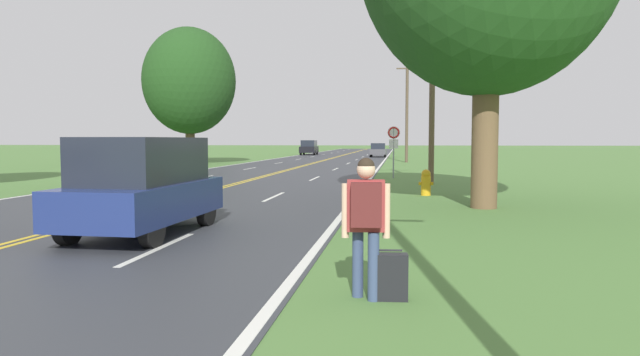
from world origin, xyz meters
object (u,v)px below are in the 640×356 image
at_px(traffic_sign, 394,139).
at_px(car_dark_grey_hatchback_mid_far, 378,150).
at_px(fire_hydrant, 426,182).
at_px(tree_mid_treeline, 189,81).
at_px(car_silver_hatchback_mid_near, 126,171).
at_px(suitcase, 389,277).
at_px(car_dark_blue_van_approaching, 143,184).
at_px(hitchhiker_person, 366,213).
at_px(car_black_van_receding, 309,147).

height_order(traffic_sign, car_dark_grey_hatchback_mid_far, traffic_sign).
distance_m(fire_hydrant, traffic_sign, 8.79).
bearing_deg(tree_mid_treeline, car_silver_hatchback_mid_near, -74.89).
bearing_deg(suitcase, fire_hydrant, -8.69).
xyz_separation_m(suitcase, car_dark_blue_van_approaching, (-4.89, 3.98, 0.72)).
bearing_deg(car_dark_blue_van_approaching, hitchhiker_person, 50.71).
xyz_separation_m(suitcase, car_dark_grey_hatchback_mid_far, (-2.27, 56.39, 0.54)).
bearing_deg(hitchhiker_person, car_dark_grey_hatchback_mid_far, -2.25).
height_order(suitcase, car_dark_grey_hatchback_mid_far, car_dark_grey_hatchback_mid_far).
relative_size(hitchhiker_person, suitcase, 2.78).
relative_size(hitchhiker_person, car_silver_hatchback_mid_near, 0.41).
bearing_deg(car_black_van_receding, hitchhiker_person, -171.55).
xyz_separation_m(fire_hydrant, traffic_sign, (-1.19, 8.59, 1.46)).
height_order(hitchhiker_person, car_silver_hatchback_mid_near, hitchhiker_person).
bearing_deg(car_dark_blue_van_approaching, fire_hydrant, 148.13).
bearing_deg(car_black_van_receding, car_silver_hatchback_mid_near, -179.71).
bearing_deg(tree_mid_treeline, car_black_van_receding, 80.50).
relative_size(fire_hydrant, car_black_van_receding, 0.20).
bearing_deg(traffic_sign, car_silver_hatchback_mid_near, -140.37).
xyz_separation_m(hitchhiker_person, car_dark_grey_hatchback_mid_far, (-2.00, 56.41, -0.20)).
relative_size(fire_hydrant, traffic_sign, 0.35).
distance_m(fire_hydrant, car_dark_blue_van_approaching, 10.65).
relative_size(tree_mid_treeline, car_silver_hatchback_mid_near, 2.61).
xyz_separation_m(hitchhiker_person, traffic_sign, (0.08, 21.46, 0.89)).
xyz_separation_m(hitchhiker_person, car_black_van_receding, (-11.07, 64.98, -0.07)).
distance_m(hitchhiker_person, car_dark_blue_van_approaching, 6.11).
relative_size(hitchhiker_person, tree_mid_treeline, 0.16).
height_order(fire_hydrant, traffic_sign, traffic_sign).
distance_m(traffic_sign, car_dark_grey_hatchback_mid_far, 35.04).
xyz_separation_m(suitcase, traffic_sign, (-0.20, 21.43, 1.64)).
xyz_separation_m(suitcase, car_silver_hatchback_mid_near, (-9.98, 13.33, 0.46)).
xyz_separation_m(fire_hydrant, car_dark_blue_van_approaching, (-5.87, -8.86, 0.55)).
bearing_deg(car_dark_blue_van_approaching, car_black_van_receding, -172.29).
distance_m(hitchhiker_person, tree_mid_treeline, 39.91).
height_order(fire_hydrant, tree_mid_treeline, tree_mid_treeline).
distance_m(fire_hydrant, car_dark_grey_hatchback_mid_far, 43.67).
bearing_deg(hitchhiker_person, car_black_van_receding, 5.39).
distance_m(traffic_sign, tree_mid_treeline, 22.21).
bearing_deg(fire_hydrant, car_silver_hatchback_mid_near, 177.49).
height_order(car_dark_blue_van_approaching, car_silver_hatchback_mid_near, car_dark_blue_van_approaching).
bearing_deg(tree_mid_treeline, car_dark_grey_hatchback_mid_far, 55.49).
bearing_deg(traffic_sign, car_dark_blue_van_approaching, -105.04).
distance_m(fire_hydrant, car_silver_hatchback_mid_near, 10.99).
height_order(fire_hydrant, car_dark_grey_hatchback_mid_far, car_dark_grey_hatchback_mid_far).
distance_m(tree_mid_treeline, car_dark_blue_van_approaching, 34.56).
relative_size(car_silver_hatchback_mid_near, car_dark_grey_hatchback_mid_far, 1.11).
relative_size(suitcase, car_dark_blue_van_approaching, 0.14).
distance_m(hitchhiker_person, car_silver_hatchback_mid_near, 16.51).
relative_size(hitchhiker_person, traffic_sign, 0.66).
relative_size(car_dark_blue_van_approaching, car_black_van_receding, 0.95).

